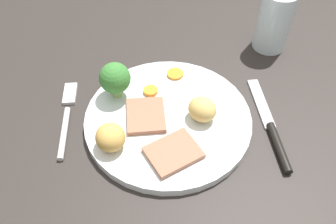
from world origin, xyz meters
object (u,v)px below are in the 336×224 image
object	(u,v)px
meat_slice_main	(173,152)
meat_slice_under	(146,115)
dinner_plate	(168,119)
roast_potato_left	(202,109)
roast_potato_right	(110,137)
knife	(272,130)
fork	(67,116)
broccoli_floret	(115,79)
carrot_coin_back	(151,91)
water_glass	(274,21)
carrot_coin_front	(175,74)

from	to	relation	value
meat_slice_main	meat_slice_under	size ratio (longest dim) A/B	1.04
dinner_plate	roast_potato_left	world-z (taller)	roast_potato_left
roast_potato_right	dinner_plate	bearing A→B (deg)	26.70
meat_slice_under	roast_potato_right	world-z (taller)	roast_potato_right
meat_slice_under	roast_potato_left	size ratio (longest dim) A/B	1.55
meat_slice_under	roast_potato_right	xyz separation A→B (cm)	(-5.23, -4.58, 1.46)
roast_potato_left	knife	bearing A→B (deg)	-16.46
fork	knife	bearing A→B (deg)	-99.49
broccoli_floret	fork	bearing A→B (deg)	-162.77
broccoli_floret	fork	xyz separation A→B (cm)	(-8.05, -2.50, -4.55)
meat_slice_main	roast_potato_right	bearing A→B (deg)	162.62
roast_potato_left	dinner_plate	bearing A→B (deg)	170.33
meat_slice_main	carrot_coin_back	xyz separation A→B (cm)	(-1.92, 12.31, -0.08)
broccoli_floret	dinner_plate	bearing A→B (deg)	-36.91
broccoli_floret	knife	xyz separation A→B (cm)	(22.57, -9.42, -4.48)
roast_potato_left	knife	distance (cm)	10.99
roast_potato_left	carrot_coin_back	bearing A→B (deg)	138.51
carrot_coin_back	fork	size ratio (longest dim) A/B	0.15
meat_slice_under	carrot_coin_back	size ratio (longest dim) A/B	2.95
roast_potato_left	roast_potato_right	bearing A→B (deg)	-165.68
fork	water_glass	world-z (taller)	water_glass
carrot_coin_front	meat_slice_under	bearing A→B (deg)	-123.38
dinner_plate	meat_slice_main	world-z (taller)	meat_slice_main
carrot_coin_front	broccoli_floret	distance (cm)	10.87
meat_slice_main	broccoli_floret	bearing A→B (deg)	120.10
dinner_plate	roast_potato_right	bearing A→B (deg)	-153.30
broccoli_floret	knife	distance (cm)	24.86
meat_slice_main	carrot_coin_back	bearing A→B (deg)	98.88
knife	roast_potato_left	bearing A→B (deg)	74.79
carrot_coin_front	knife	size ratio (longest dim) A/B	0.15
carrot_coin_front	water_glass	bearing A→B (deg)	21.00
carrot_coin_back	carrot_coin_front	bearing A→B (deg)	38.27
dinner_plate	meat_slice_under	world-z (taller)	meat_slice_under
dinner_plate	carrot_coin_front	bearing A→B (deg)	75.04
fork	water_glass	size ratio (longest dim) A/B	1.39
carrot_coin_back	broccoli_floret	size ratio (longest dim) A/B	0.38
roast_potato_left	roast_potato_right	xyz separation A→B (cm)	(-13.51, -3.45, 0.05)
roast_potato_left	carrot_coin_back	world-z (taller)	roast_potato_left
water_glass	fork	bearing A→B (deg)	-160.35
roast_potato_left	water_glass	size ratio (longest dim) A/B	0.39
dinner_plate	carrot_coin_back	size ratio (longest dim) A/B	11.07
dinner_plate	knife	world-z (taller)	dinner_plate
roast_potato_right	carrot_coin_front	xyz separation A→B (cm)	(10.93, 13.23, -1.64)
roast_potato_left	knife	size ratio (longest dim) A/B	0.23
fork	water_glass	distance (cm)	39.19
broccoli_floret	meat_slice_main	bearing A→B (deg)	-59.90
dinner_plate	fork	distance (cm)	15.76
meat_slice_under	roast_potato_left	world-z (taller)	roast_potato_left
carrot_coin_front	knife	xyz separation A→B (cm)	(12.78, -12.79, -1.17)
meat_slice_main	broccoli_floret	size ratio (longest dim) A/B	1.15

